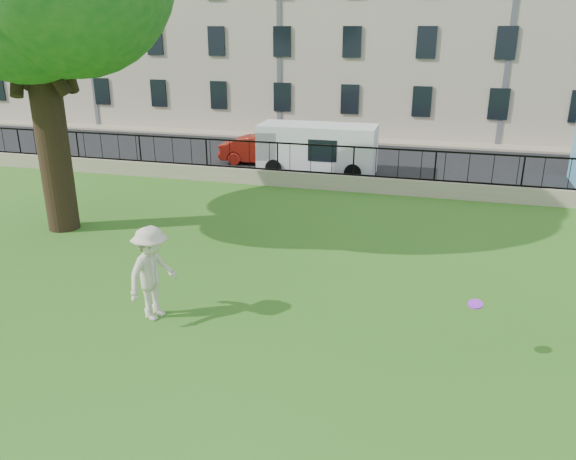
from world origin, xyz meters
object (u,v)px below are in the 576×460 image
(red_sedan, at_px, (262,150))
(white_van, at_px, (317,149))
(man, at_px, (152,273))
(frisbee, at_px, (475,304))

(red_sedan, xyz_separation_m, white_van, (2.81, -1.00, 0.41))
(man, xyz_separation_m, red_sedan, (-2.24, 14.48, -0.41))
(man, relative_size, white_van, 0.42)
(frisbee, height_order, white_van, white_van)
(frisbee, distance_m, red_sedan, 16.80)
(frisbee, xyz_separation_m, red_sedan, (-8.74, 14.34, -0.50))
(man, relative_size, red_sedan, 0.54)
(red_sedan, height_order, white_van, white_van)
(frisbee, bearing_deg, man, -178.81)
(red_sedan, relative_size, white_van, 0.77)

